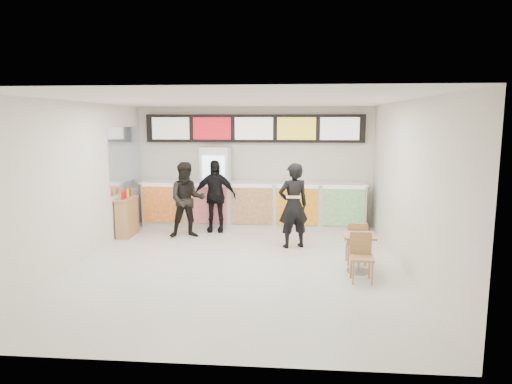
# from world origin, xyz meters

# --- Properties ---
(floor) EXTENTS (7.00, 7.00, 0.00)m
(floor) POSITION_xyz_m (0.00, 0.00, 0.00)
(floor) COLOR beige
(floor) RESTS_ON ground
(ceiling) EXTENTS (7.00, 7.00, 0.00)m
(ceiling) POSITION_xyz_m (0.00, 0.00, 3.00)
(ceiling) COLOR white
(ceiling) RESTS_ON wall_back
(wall_back) EXTENTS (6.00, 0.00, 6.00)m
(wall_back) POSITION_xyz_m (0.00, 3.50, 1.50)
(wall_back) COLOR silver
(wall_back) RESTS_ON floor
(wall_left) EXTENTS (0.00, 7.00, 7.00)m
(wall_left) POSITION_xyz_m (-3.00, 0.00, 1.50)
(wall_left) COLOR silver
(wall_left) RESTS_ON floor
(wall_right) EXTENTS (0.00, 7.00, 7.00)m
(wall_right) POSITION_xyz_m (3.00, 0.00, 1.50)
(wall_right) COLOR silver
(wall_right) RESTS_ON floor
(service_counter) EXTENTS (5.56, 0.77, 1.14)m
(service_counter) POSITION_xyz_m (0.00, 3.09, 0.57)
(service_counter) COLOR silver
(service_counter) RESTS_ON floor
(menu_board) EXTENTS (5.50, 0.14, 0.70)m
(menu_board) POSITION_xyz_m (0.00, 3.41, 2.45)
(menu_board) COLOR black
(menu_board) RESTS_ON wall_back
(drinks_fridge) EXTENTS (0.70, 0.67, 2.00)m
(drinks_fridge) POSITION_xyz_m (-0.93, 3.11, 1.00)
(drinks_fridge) COLOR white
(drinks_fridge) RESTS_ON floor
(mirror_panel) EXTENTS (0.01, 2.00, 1.50)m
(mirror_panel) POSITION_xyz_m (-2.99, 2.45, 1.75)
(mirror_panel) COLOR #B2B7BF
(mirror_panel) RESTS_ON wall_left
(customer_main) EXTENTS (0.76, 0.64, 1.79)m
(customer_main) POSITION_xyz_m (1.01, 1.29, 0.89)
(customer_main) COLOR black
(customer_main) RESTS_ON floor
(customer_left) EXTENTS (0.99, 0.86, 1.73)m
(customer_left) POSITION_xyz_m (-1.40, 1.95, 0.86)
(customer_left) COLOR black
(customer_left) RESTS_ON floor
(customer_mid) EXTENTS (1.02, 0.45, 1.73)m
(customer_mid) POSITION_xyz_m (-0.87, 2.55, 0.86)
(customer_mid) COLOR black
(customer_mid) RESTS_ON floor
(pizza_slice) EXTENTS (0.36, 0.36, 0.02)m
(pizza_slice) POSITION_xyz_m (1.01, 0.84, 1.16)
(pizza_slice) COLOR beige
(pizza_slice) RESTS_ON customer_main
(cafe_table) EXTENTS (0.56, 1.39, 0.80)m
(cafe_table) POSITION_xyz_m (2.17, -0.22, 0.47)
(cafe_table) COLOR tan
(cafe_table) RESTS_ON floor
(condiment_ledge) EXTENTS (0.32, 0.79, 1.06)m
(condiment_ledge) POSITION_xyz_m (-2.82, 1.94, 0.45)
(condiment_ledge) COLOR tan
(condiment_ledge) RESTS_ON floor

